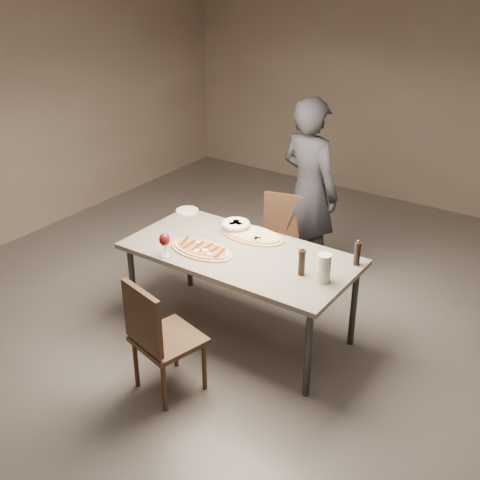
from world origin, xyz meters
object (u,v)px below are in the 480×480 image
Objects in this scene: bread_basket at (236,226)px; diner at (309,191)px; dining_table at (240,258)px; ham_pizza at (252,234)px; pepper_mill_left at (302,262)px; chair_far at (281,236)px; carafe at (324,268)px; chair_near at (158,334)px; zucchini_pizza at (201,249)px.

diner reaches higher than bread_basket.
dining_table is 0.39m from bread_basket.
dining_table is 0.30m from ham_pizza.
dining_table is at bearing -50.28° from bread_basket.
pepper_mill_left is (0.80, -0.34, 0.05)m from bread_basket.
pepper_mill_left is at bearing 112.55° from chair_far.
chair_far is at bearing 78.63° from diner.
bread_basket is at bearing 161.40° from carafe.
chair_far reaches higher than ham_pizza.
bread_basket is 0.90m from diner.
chair_far is at bearing 133.71° from carafe.
pepper_mill_left is at bearing -19.46° from ham_pizza.
chair_near is 0.52× the size of diner.
diner reaches higher than carafe.
carafe reaches higher than bread_basket.
diner is (0.21, 0.88, 0.06)m from bread_basket.
zucchini_pizza is 0.96× the size of ham_pizza.
diner reaches higher than dining_table.
ham_pizza is at bearing 158.51° from carafe.
chair_far is (-0.90, 0.94, -0.38)m from carafe.
chair_far is (0.09, 1.06, -0.29)m from zucchini_pizza.
bread_basket is at bearing 92.18° from diner.
bread_basket reaches higher than zucchini_pizza.
chair_far is (-0.16, 0.90, -0.21)m from dining_table.
bread_basket is at bearing 98.56° from zucchini_pizza.
pepper_mill_left is at bearing -22.62° from bread_basket.
ham_pizza is 0.64× the size of chair_near.
chair_far reaches higher than zucchini_pizza.
bread_basket is 0.28× the size of chair_far.
carafe reaches higher than chair_far.
pepper_mill_left is 0.17m from carafe.
dining_table is 3.29× the size of zucchini_pizza.
diner reaches higher than pepper_mill_left.
diner reaches higher than ham_pizza.
carafe is at bearing 138.04° from diner.
ham_pizza is at bearing 105.54° from chair_near.
diner is (-0.77, 1.21, 0.01)m from carafe.
pepper_mill_left is 0.24× the size of chair_near.
dining_table is 0.76m from carafe.
zucchini_pizza reaches higher than dining_table.
diner reaches higher than chair_far.
bread_basket is (-0.24, 0.29, 0.11)m from dining_table.
zucchini_pizza is at bearing 70.36° from chair_far.
chair_far is 0.49m from diner.
bread_basket is (-0.16, 0.01, 0.03)m from ham_pizza.
chair_far is at bearing 83.07° from bread_basket.
chair_far is (-0.73, 0.95, -0.37)m from pepper_mill_left.
dining_table is at bearing 85.33° from chair_far.
zucchini_pizza is at bearing -147.21° from dining_table.
chair_near reaches higher than bread_basket.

